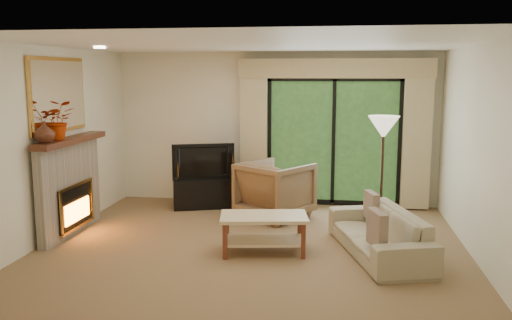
# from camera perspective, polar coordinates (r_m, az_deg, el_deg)

# --- Properties ---
(floor) EXTENTS (5.50, 5.50, 0.00)m
(floor) POSITION_cam_1_polar(r_m,az_deg,el_deg) (7.19, -0.37, -9.07)
(floor) COLOR olive
(floor) RESTS_ON ground
(ceiling) EXTENTS (5.50, 5.50, 0.00)m
(ceiling) POSITION_cam_1_polar(r_m,az_deg,el_deg) (6.84, -0.39, 12.10)
(ceiling) COLOR white
(ceiling) RESTS_ON ground
(wall_back) EXTENTS (5.00, 0.00, 5.00)m
(wall_back) POSITION_cam_1_polar(r_m,az_deg,el_deg) (9.35, 2.04, 3.34)
(wall_back) COLOR #F3E7C7
(wall_back) RESTS_ON ground
(wall_front) EXTENTS (5.00, 0.00, 5.00)m
(wall_front) POSITION_cam_1_polar(r_m,az_deg,el_deg) (4.48, -5.43, -3.12)
(wall_front) COLOR #F3E7C7
(wall_front) RESTS_ON ground
(wall_left) EXTENTS (0.00, 5.00, 5.00)m
(wall_left) POSITION_cam_1_polar(r_m,az_deg,el_deg) (7.81, -20.73, 1.59)
(wall_left) COLOR #F3E7C7
(wall_left) RESTS_ON ground
(wall_right) EXTENTS (0.00, 5.00, 5.00)m
(wall_right) POSITION_cam_1_polar(r_m,az_deg,el_deg) (7.01, 22.41, 0.68)
(wall_right) COLOR #F3E7C7
(wall_right) RESTS_ON ground
(fireplace) EXTENTS (0.24, 1.70, 1.37)m
(fireplace) POSITION_cam_1_polar(r_m,az_deg,el_deg) (8.03, -19.04, -2.59)
(fireplace) COLOR gray
(fireplace) RESTS_ON floor
(mirror) EXTENTS (0.07, 1.45, 1.02)m
(mirror) POSITION_cam_1_polar(r_m,az_deg,el_deg) (7.92, -20.06, 6.45)
(mirror) COLOR gold
(mirror) RESTS_ON wall_left
(sliding_door) EXTENTS (2.26, 0.10, 2.16)m
(sliding_door) POSITION_cam_1_polar(r_m,az_deg,el_deg) (9.27, 8.16, 1.95)
(sliding_door) COLOR black
(sliding_door) RESTS_ON floor
(curtain_left) EXTENTS (0.45, 0.18, 2.35)m
(curtain_left) POSITION_cam_1_polar(r_m,az_deg,el_deg) (9.25, -0.23, 2.66)
(curtain_left) COLOR tan
(curtain_left) RESTS_ON floor
(curtain_right) EXTENTS (0.45, 0.18, 2.35)m
(curtain_right) POSITION_cam_1_polar(r_m,az_deg,el_deg) (9.23, 16.57, 2.26)
(curtain_right) COLOR tan
(curtain_right) RESTS_ON floor
(cornice) EXTENTS (3.20, 0.24, 0.32)m
(cornice) POSITION_cam_1_polar(r_m,az_deg,el_deg) (9.10, 8.33, 9.52)
(cornice) COLOR tan
(cornice) RESTS_ON wall_back
(media_console) EXTENTS (1.10, 0.76, 0.50)m
(media_console) POSITION_cam_1_polar(r_m,az_deg,el_deg) (9.19, -5.56, -3.43)
(media_console) COLOR black
(media_console) RESTS_ON floor
(tv) EXTENTS (1.02, 0.46, 0.59)m
(tv) POSITION_cam_1_polar(r_m,az_deg,el_deg) (9.09, -5.61, -0.05)
(tv) COLOR black
(tv) RESTS_ON media_console
(armchair) EXTENTS (1.34, 1.34, 0.89)m
(armchair) POSITION_cam_1_polar(r_m,az_deg,el_deg) (8.46, 2.02, -3.14)
(armchair) COLOR brown
(armchair) RESTS_ON floor
(sofa) EXTENTS (1.27, 2.07, 0.56)m
(sofa) POSITION_cam_1_polar(r_m,az_deg,el_deg) (6.97, 12.80, -7.47)
(sofa) COLOR tan
(sofa) RESTS_ON floor
(pillow_near) EXTENTS (0.22, 0.43, 0.41)m
(pillow_near) POSITION_cam_1_polar(r_m,az_deg,el_deg) (6.37, 12.63, -7.08)
(pillow_near) COLOR brown
(pillow_near) RESTS_ON sofa
(pillow_far) EXTENTS (0.20, 0.39, 0.38)m
(pillow_far) POSITION_cam_1_polar(r_m,az_deg,el_deg) (7.45, 12.06, -4.75)
(pillow_far) COLOR brown
(pillow_far) RESTS_ON sofa
(coffee_table) EXTENTS (1.17, 0.77, 0.49)m
(coffee_table) POSITION_cam_1_polar(r_m,az_deg,el_deg) (6.88, 0.83, -7.78)
(coffee_table) COLOR #D7BC8C
(coffee_table) RESTS_ON floor
(floor_lamp) EXTENTS (0.47, 0.47, 1.65)m
(floor_lamp) POSITION_cam_1_polar(r_m,az_deg,el_deg) (7.94, 13.11, -1.41)
(floor_lamp) COLOR beige
(floor_lamp) RESTS_ON floor
(vase) EXTENTS (0.29, 0.29, 0.27)m
(vase) POSITION_cam_1_polar(r_m,az_deg,el_deg) (7.37, -21.39, 2.76)
(vase) COLOR #4B2516
(vase) RESTS_ON fireplace
(branches) EXTENTS (0.59, 0.55, 0.52)m
(branches) POSITION_cam_1_polar(r_m,az_deg,el_deg) (7.65, -20.22, 3.97)
(branches) COLOR #9C2905
(branches) RESTS_ON fireplace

